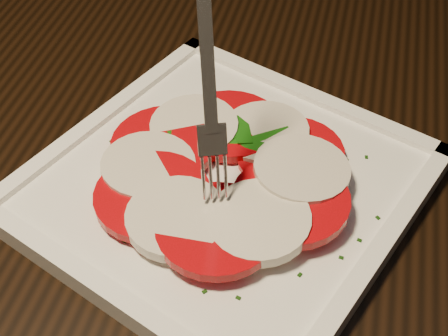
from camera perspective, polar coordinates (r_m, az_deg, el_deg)
name	(u,v)px	position (r m, az deg, el deg)	size (l,w,h in m)	color
table	(234,259)	(0.61, 0.97, -8.32)	(1.21, 0.81, 0.75)	black
plate	(224,187)	(0.53, 0.00, -1.71)	(0.29, 0.29, 0.01)	white
caprese_salad	(224,171)	(0.52, 0.00, -0.30)	(0.24, 0.22, 0.03)	#BF040F
fork	(207,65)	(0.45, -1.61, 9.35)	(0.03, 0.08, 0.18)	white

